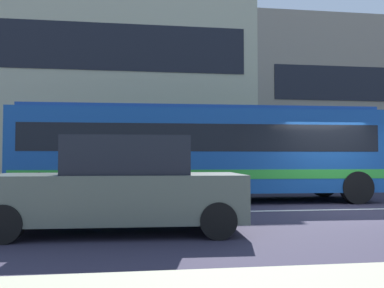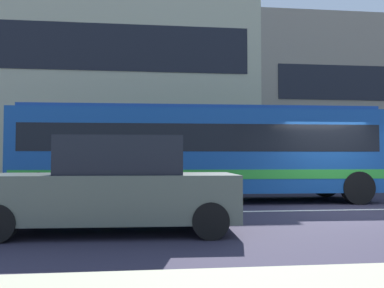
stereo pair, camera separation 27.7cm
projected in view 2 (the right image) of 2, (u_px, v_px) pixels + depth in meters
ground_plane at (347, 210)px, 10.55m from camera, size 160.00×160.00×0.00m
lane_centre_line at (347, 210)px, 10.55m from camera, size 60.00×0.16×0.01m
hedge_row_far at (277, 177)px, 17.06m from camera, size 13.29×1.10×1.18m
apartment_block_left at (93, 86)px, 26.03m from camera, size 19.64×11.63×12.50m
transit_bus at (200, 150)px, 12.76m from camera, size 11.53×2.98×3.03m
sedan_oncoming at (115, 187)px, 7.38m from camera, size 4.69×1.98×1.79m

